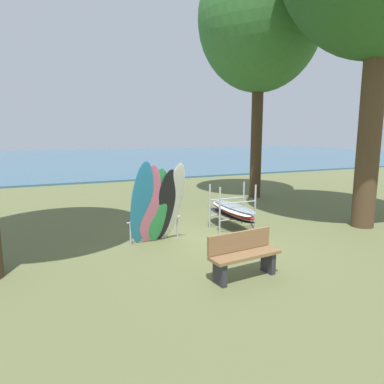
{
  "coord_description": "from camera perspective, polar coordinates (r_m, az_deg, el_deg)",
  "views": [
    {
      "loc": [
        -3.73,
        -7.37,
        2.67
      ],
      "look_at": [
        -0.1,
        1.03,
        1.1
      ],
      "focal_mm": 32.75,
      "sensor_mm": 36.0,
      "label": 1
    }
  ],
  "objects": [
    {
      "name": "ground_plane",
      "position": [
        8.68,
        3.36,
        -8.2
      ],
      "size": [
        80.0,
        80.0,
        0.0
      ],
      "primitive_type": "plane",
      "color": "#60663D"
    },
    {
      "name": "lake_water",
      "position": [
        37.09,
        -17.59,
        5.24
      ],
      "size": [
        80.0,
        36.0,
        0.1
      ],
      "primitive_type": "cube",
      "color": "#38607A",
      "rests_on": "ground"
    },
    {
      "name": "tree_mid_behind",
      "position": [
        15.19,
        11.02,
        25.85
      ],
      "size": [
        4.79,
        4.79,
        9.72
      ],
      "color": "#42301E",
      "rests_on": "ground"
    },
    {
      "name": "leaning_board_pile",
      "position": [
        8.32,
        -5.67,
        -2.13
      ],
      "size": [
        1.44,
        1.02,
        2.07
      ],
      "color": "#2D8ED1",
      "rests_on": "ground"
    },
    {
      "name": "board_storage_rack",
      "position": [
        9.81,
        6.58,
        -2.98
      ],
      "size": [
        1.15,
        2.13,
        1.25
      ],
      "color": "#9EA0A5",
      "rests_on": "ground"
    },
    {
      "name": "park_bench",
      "position": [
        6.62,
        8.35,
        -9.95
      ],
      "size": [
        1.44,
        0.56,
        0.85
      ],
      "color": "#2D2D33",
      "rests_on": "ground"
    }
  ]
}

